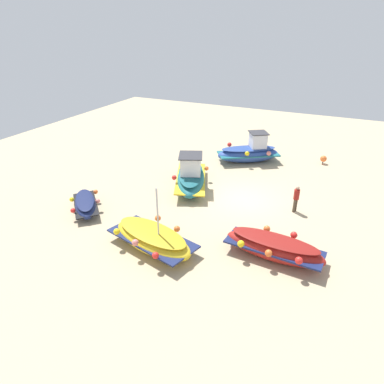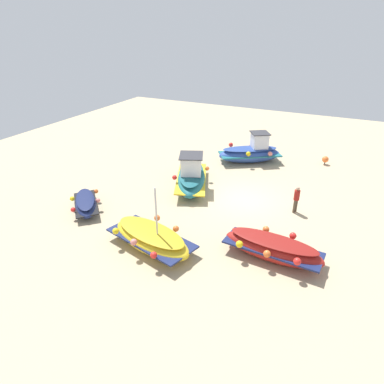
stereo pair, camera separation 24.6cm
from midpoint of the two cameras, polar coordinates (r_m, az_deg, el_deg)
name	(u,v)px [view 1 (the left image)]	position (r m, az deg, el deg)	size (l,w,h in m)	color
ground_plane	(244,199)	(21.23, 8.45, -1.18)	(48.42, 48.42, 0.00)	tan
fishing_boat_0	(191,176)	(22.27, -0.51, 2.73)	(5.60, 3.76, 2.38)	#1E6670
fishing_boat_1	(85,204)	(20.56, -17.90, -1.95)	(3.17, 3.17, 0.86)	navy
fishing_boat_2	(274,247)	(16.18, 13.25, -9.06)	(2.23, 4.73, 1.12)	maroon
fishing_boat_3	(152,238)	(16.53, -7.17, -7.76)	(3.01, 4.96, 3.39)	gold
fishing_boat_4	(249,152)	(26.88, 9.38, 6.66)	(4.22, 5.09, 2.38)	#2D4C9E
person_walking	(296,197)	(20.06, 16.88, -0.84)	(0.32, 0.32, 1.64)	brown
mooring_buoy_0	(323,159)	(28.05, 21.10, 5.27)	(0.49, 0.49, 0.66)	#3F3F42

